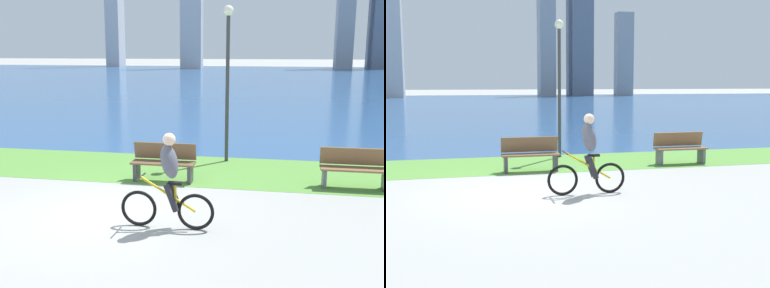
{
  "view_description": "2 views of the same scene",
  "coord_description": "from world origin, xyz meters",
  "views": [
    {
      "loc": [
        3.19,
        -7.89,
        3.06
      ],
      "look_at": [
        1.56,
        0.78,
        1.26
      ],
      "focal_mm": 43.48,
      "sensor_mm": 36.0,
      "label": 1
    },
    {
      "loc": [
        -1.15,
        -10.06,
        2.32
      ],
      "look_at": [
        1.31,
        0.22,
        0.98
      ],
      "focal_mm": 45.51,
      "sensor_mm": 36.0,
      "label": 2
    }
  ],
  "objects": [
    {
      "name": "ground_plane",
      "position": [
        0.0,
        0.0,
        0.0
      ],
      "size": [
        300.0,
        300.0,
        0.0
      ],
      "primitive_type": "plane",
      "color": "#9E9E99"
    },
    {
      "name": "grass_strip_bayside",
      "position": [
        0.0,
        3.59,
        0.0
      ],
      "size": [
        120.0,
        3.09,
        0.01
      ],
      "primitive_type": "cube",
      "color": "#59933D",
      "rests_on": "ground"
    },
    {
      "name": "city_skyline_far_shore",
      "position": [
        3.12,
        73.48,
        10.9
      ],
      "size": [
        57.16,
        10.28,
        27.52
      ],
      "color": "#B7B7BC",
      "rests_on": "ground"
    },
    {
      "name": "bench_near_path",
      "position": [
        4.9,
        2.68,
        0.45
      ],
      "size": [
        1.5,
        0.47,
        0.9
      ],
      "color": "brown",
      "rests_on": "ground"
    },
    {
      "name": "bench_far_along_path",
      "position": [
        0.56,
        2.45,
        0.45
      ],
      "size": [
        1.5,
        0.47,
        0.9
      ],
      "color": "brown",
      "rests_on": "ground"
    },
    {
      "name": "bay_water_surface",
      "position": [
        0.0,
        43.11,
        0.0
      ],
      "size": [
        300.0,
        75.94,
        0.0
      ],
      "primitive_type": "cube",
      "color": "#2D568C",
      "rests_on": "ground"
    },
    {
      "name": "cyclist_lead",
      "position": [
        1.38,
        -0.43,
        0.84
      ],
      "size": [
        1.66,
        0.52,
        1.69
      ],
      "color": "black",
      "rests_on": "ground"
    },
    {
      "name": "lamppost_tall",
      "position": [
        1.79,
        4.71,
        2.73
      ],
      "size": [
        0.28,
        0.28,
        4.21
      ],
      "color": "#38383D",
      "rests_on": "ground"
    }
  ]
}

